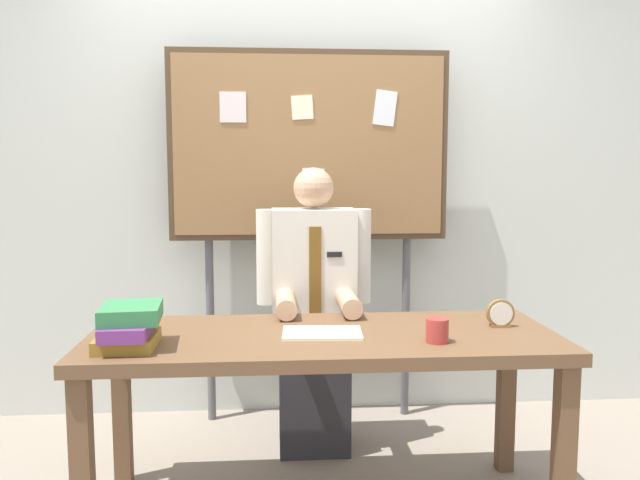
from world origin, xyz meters
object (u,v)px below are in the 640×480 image
object	(u,v)px
person	(314,321)
desk_clock	(500,315)
desk	(323,355)
bulletin_board	(309,151)
open_notebook	(322,333)
coffee_mug	(437,330)
book_stack	(129,326)

from	to	relation	value
person	desk_clock	bearing A→B (deg)	-36.43
desk	bulletin_board	distance (m)	1.26
open_notebook	coffee_mug	distance (m)	0.44
person	open_notebook	bearing A→B (deg)	-90.58
desk_clock	desk	bearing A→B (deg)	-176.39
coffee_mug	desk_clock	bearing A→B (deg)	33.48
desk_clock	coffee_mug	xyz separation A→B (m)	(-0.32, -0.21, -0.01)
open_notebook	coffee_mug	world-z (taller)	coffee_mug
desk	bulletin_board	xyz separation A→B (m)	(-0.00, 0.96, 0.83)
desk_clock	book_stack	bearing A→B (deg)	-172.18
bulletin_board	book_stack	bearing A→B (deg)	-122.82
person	coffee_mug	bearing A→B (deg)	-61.11
desk_clock	bulletin_board	bearing A→B (deg)	128.67
desk	desk_clock	size ratio (longest dim) A/B	16.01
desk	book_stack	world-z (taller)	book_stack
bulletin_board	coffee_mug	xyz separation A→B (m)	(0.41, -1.12, -0.69)
bulletin_board	open_notebook	world-z (taller)	bulletin_board
person	book_stack	xyz separation A→B (m)	(-0.72, -0.74, 0.17)
desk	person	xyz separation A→B (m)	(0.00, 0.58, -0.00)
desk	bulletin_board	bearing A→B (deg)	90.00
desk	desk_clock	distance (m)	0.74
coffee_mug	bulletin_board	bearing A→B (deg)	110.21
bulletin_board	book_stack	size ratio (longest dim) A/B	7.23
desk	coffee_mug	world-z (taller)	coffee_mug
desk	open_notebook	xyz separation A→B (m)	(-0.01, -0.02, 0.09)
person	book_stack	world-z (taller)	person
person	book_stack	size ratio (longest dim) A/B	5.01
book_stack	open_notebook	world-z (taller)	book_stack
desk	coffee_mug	xyz separation A→B (m)	(0.41, -0.16, 0.13)
person	coffee_mug	xyz separation A→B (m)	(0.41, -0.75, 0.14)
bulletin_board	coffee_mug	bearing A→B (deg)	-69.79
open_notebook	coffee_mug	xyz separation A→B (m)	(0.42, -0.14, 0.04)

